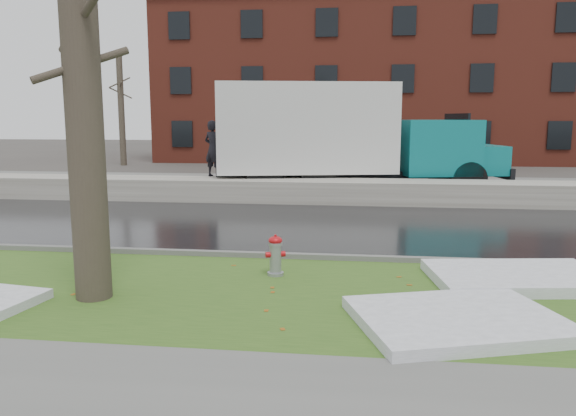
# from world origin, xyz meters

# --- Properties ---
(ground) EXTENTS (120.00, 120.00, 0.00)m
(ground) POSITION_xyz_m (0.00, 0.00, 0.00)
(ground) COLOR #47423D
(ground) RESTS_ON ground
(verge) EXTENTS (60.00, 4.50, 0.04)m
(verge) POSITION_xyz_m (0.00, -1.25, 0.02)
(verge) COLOR #32521B
(verge) RESTS_ON ground
(road) EXTENTS (60.00, 7.00, 0.03)m
(road) POSITION_xyz_m (0.00, 4.50, 0.01)
(road) COLOR black
(road) RESTS_ON ground
(parking_lot) EXTENTS (60.00, 9.00, 0.03)m
(parking_lot) POSITION_xyz_m (0.00, 13.00, 0.01)
(parking_lot) COLOR slate
(parking_lot) RESTS_ON ground
(curb) EXTENTS (60.00, 0.15, 0.14)m
(curb) POSITION_xyz_m (0.00, 1.00, 0.07)
(curb) COLOR slate
(curb) RESTS_ON ground
(snowbank) EXTENTS (60.00, 1.60, 0.75)m
(snowbank) POSITION_xyz_m (0.00, 8.70, 0.38)
(snowbank) COLOR #B6B3A7
(snowbank) RESTS_ON ground
(brick_building) EXTENTS (26.00, 12.00, 10.00)m
(brick_building) POSITION_xyz_m (2.00, 30.00, 5.00)
(brick_building) COLOR maroon
(brick_building) RESTS_ON ground
(bg_tree_left) EXTENTS (1.40, 1.62, 6.50)m
(bg_tree_left) POSITION_xyz_m (-12.00, 22.00, 3.33)
(bg_tree_left) COLOR brown
(bg_tree_left) RESTS_ON ground
(bg_tree_center) EXTENTS (1.40, 1.62, 6.50)m
(bg_tree_center) POSITION_xyz_m (-6.00, 26.00, 3.33)
(bg_tree_center) COLOR brown
(bg_tree_center) RESTS_ON ground
(fire_hydrant) EXTENTS (0.36, 0.34, 0.72)m
(fire_hydrant) POSITION_xyz_m (0.40, -0.22, 0.43)
(fire_hydrant) COLOR gray
(fire_hydrant) RESTS_ON verge
(tree) EXTENTS (1.28, 1.45, 6.76)m
(tree) POSITION_xyz_m (-2.18, -1.78, 3.44)
(tree) COLOR brown
(tree) RESTS_ON verge
(box_truck) EXTENTS (12.03, 4.73, 3.97)m
(box_truck) POSITION_xyz_m (1.10, 10.76, 2.10)
(box_truck) COLOR black
(box_truck) RESTS_ON ground
(worker) EXTENTS (0.83, 0.71, 1.93)m
(worker) POSITION_xyz_m (-3.19, 9.30, 1.72)
(worker) COLOR black
(worker) RESTS_ON snowbank
(snow_patch_near) EXTENTS (3.09, 2.70, 0.16)m
(snow_patch_near) POSITION_xyz_m (3.15, -2.30, 0.12)
(snow_patch_near) COLOR white
(snow_patch_near) RESTS_ON verge
(snow_patch_side) EXTENTS (3.02, 2.17, 0.18)m
(snow_patch_side) POSITION_xyz_m (4.48, -0.14, 0.13)
(snow_patch_side) COLOR white
(snow_patch_side) RESTS_ON verge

